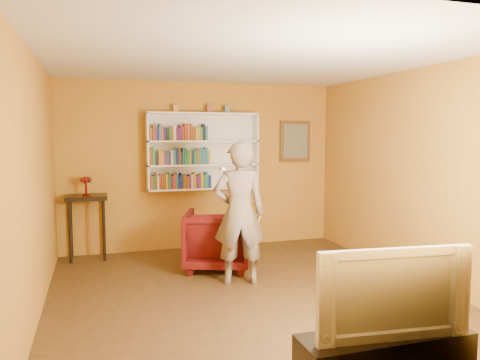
{
  "coord_description": "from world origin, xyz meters",
  "views": [
    {
      "loc": [
        -1.66,
        -5.0,
        1.87
      ],
      "look_at": [
        0.12,
        0.75,
        1.28
      ],
      "focal_mm": 35.0,
      "sensor_mm": 36.0,
      "label": 1
    }
  ],
  "objects_px": {
    "ruby_lustre": "(86,182)",
    "bookshelf": "(202,151)",
    "television": "(387,289)",
    "armchair": "(217,239)",
    "person": "(239,213)",
    "console_table": "(87,206)"
  },
  "relations": [
    {
      "from": "ruby_lustre",
      "to": "console_table",
      "type": "bearing_deg",
      "value": 180.0
    },
    {
      "from": "console_table",
      "to": "armchair",
      "type": "distance_m",
      "value": 2.07
    },
    {
      "from": "bookshelf",
      "to": "person",
      "type": "distance_m",
      "value": 2.05
    },
    {
      "from": "armchair",
      "to": "television",
      "type": "distance_m",
      "value": 3.48
    },
    {
      "from": "bookshelf",
      "to": "armchair",
      "type": "relative_size",
      "value": 2.0
    },
    {
      "from": "television",
      "to": "bookshelf",
      "type": "bearing_deg",
      "value": 99.06
    },
    {
      "from": "armchair",
      "to": "person",
      "type": "relative_size",
      "value": 0.5
    },
    {
      "from": "ruby_lustre",
      "to": "armchair",
      "type": "xyz_separation_m",
      "value": [
        1.74,
        -1.05,
        -0.76
      ]
    },
    {
      "from": "ruby_lustre",
      "to": "television",
      "type": "xyz_separation_m",
      "value": [
        2.08,
        -4.5,
        -0.39
      ]
    },
    {
      "from": "console_table",
      "to": "person",
      "type": "bearing_deg",
      "value": -43.95
    },
    {
      "from": "console_table",
      "to": "television",
      "type": "bearing_deg",
      "value": -65.2
    },
    {
      "from": "ruby_lustre",
      "to": "television",
      "type": "relative_size",
      "value": 0.25
    },
    {
      "from": "bookshelf",
      "to": "television",
      "type": "xyz_separation_m",
      "value": [
        0.27,
        -4.66,
        -0.82
      ]
    },
    {
      "from": "console_table",
      "to": "armchair",
      "type": "bearing_deg",
      "value": -31.26
    },
    {
      "from": "person",
      "to": "television",
      "type": "bearing_deg",
      "value": 105.88
    },
    {
      "from": "bookshelf",
      "to": "ruby_lustre",
      "type": "distance_m",
      "value": 1.86
    },
    {
      "from": "armchair",
      "to": "television",
      "type": "bearing_deg",
      "value": 114.71
    },
    {
      "from": "console_table",
      "to": "bookshelf",
      "type": "bearing_deg",
      "value": 5.05
    },
    {
      "from": "bookshelf",
      "to": "console_table",
      "type": "xyz_separation_m",
      "value": [
        -1.81,
        -0.16,
        -0.79
      ]
    },
    {
      "from": "ruby_lustre",
      "to": "television",
      "type": "height_order",
      "value": "ruby_lustre"
    },
    {
      "from": "ruby_lustre",
      "to": "bookshelf",
      "type": "bearing_deg",
      "value": 5.05
    },
    {
      "from": "bookshelf",
      "to": "armchair",
      "type": "bearing_deg",
      "value": -93.26
    }
  ]
}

